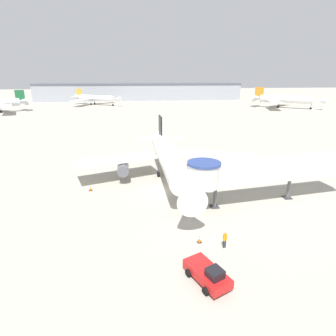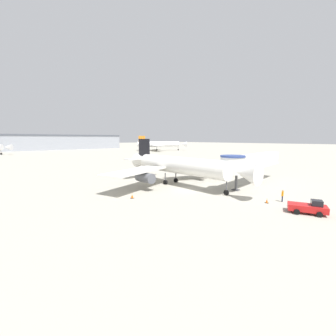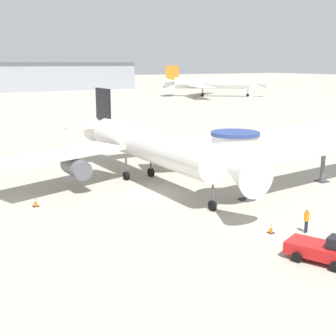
% 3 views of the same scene
% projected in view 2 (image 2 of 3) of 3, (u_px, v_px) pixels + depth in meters
% --- Properties ---
extents(ground_plane, '(800.00, 800.00, 0.00)m').
position_uv_depth(ground_plane, '(187.00, 190.00, 39.83)').
color(ground_plane, '#A8A393').
extents(main_airplane, '(30.90, 29.77, 8.96)m').
position_uv_depth(main_airplane, '(177.00, 166.00, 43.54)').
color(main_airplane, white).
rests_on(main_airplane, ground_plane).
extents(jet_bridge, '(23.07, 5.31, 6.23)m').
position_uv_depth(jet_bridge, '(251.00, 162.00, 43.61)').
color(jet_bridge, silver).
rests_on(jet_bridge, ground_plane).
extents(pushback_tug_red, '(3.38, 4.61, 1.75)m').
position_uv_depth(pushback_tug_red, '(308.00, 207.00, 27.14)').
color(pushback_tug_red, red).
rests_on(pushback_tug_red, ground_plane).
extents(traffic_cone_port_wing, '(0.49, 0.49, 0.81)m').
position_uv_depth(traffic_cone_port_wing, '(132.00, 196.00, 34.12)').
color(traffic_cone_port_wing, black).
rests_on(traffic_cone_port_wing, ground_plane).
extents(traffic_cone_near_nose, '(0.43, 0.43, 0.71)m').
position_uv_depth(traffic_cone_near_nose, '(267.00, 201.00, 31.59)').
color(traffic_cone_near_nose, black).
rests_on(traffic_cone_near_nose, ground_plane).
extents(traffic_cone_starboard_wing, '(0.36, 0.36, 0.60)m').
position_uv_depth(traffic_cone_starboard_wing, '(222.00, 178.00, 50.50)').
color(traffic_cone_starboard_wing, black).
rests_on(traffic_cone_starboard_wing, ground_plane).
extents(ground_crew_marshaller, '(0.35, 0.24, 1.79)m').
position_uv_depth(ground_crew_marshaller, '(283.00, 195.00, 32.07)').
color(ground_crew_marshaller, '#1E2338').
rests_on(ground_crew_marshaller, ground_plane).
extents(background_jet_orange_tail, '(33.25, 33.85, 10.98)m').
position_uv_depth(background_jet_orange_tail, '(160.00, 144.00, 168.79)').
color(background_jet_orange_tail, white).
rests_on(background_jet_orange_tail, ground_plane).
extents(terminal_building, '(149.91, 27.96, 12.20)m').
position_uv_depth(terminal_building, '(24.00, 142.00, 171.20)').
color(terminal_building, '#999EA8').
rests_on(terminal_building, ground_plane).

